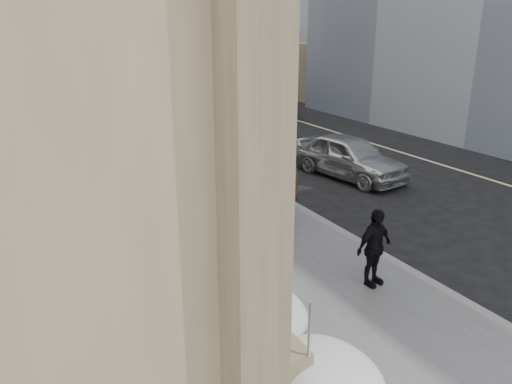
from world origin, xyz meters
TOP-DOWN VIEW (x-y plane):
  - ground at (0.00, 0.00)m, footprint 140.00×140.00m
  - sidewalk at (0.00, 10.00)m, footprint 5.00×80.00m
  - curb at (2.62, 10.00)m, footprint 0.24×80.00m
  - lane_line at (10.50, 10.00)m, footprint 0.15×70.00m
  - far_podium at (15.50, 10.00)m, footprint 2.00×80.00m
  - streetlight_mid at (2.74, 14.00)m, footprint 1.71×0.24m
  - streetlight_far at (2.74, 34.00)m, footprint 1.71×0.24m
  - traffic_signal at (2.07, 22.00)m, footprint 4.10×0.22m
  - snow_bank at (-1.42, 8.11)m, footprint 1.70×18.10m
  - mounted_horse_left at (-0.81, 4.61)m, footprint 1.46×2.38m
  - mounted_horse_right at (1.55, 5.60)m, footprint 1.72×1.92m
  - pedestrian at (1.39, 0.24)m, footprint 1.07×0.59m
  - car_silver at (6.11, 7.03)m, footprint 2.58×4.88m
  - car_grey at (10.72, 20.16)m, footprint 3.75×5.48m

SIDE VIEW (x-z plane):
  - ground at x=0.00m, z-range 0.00..0.00m
  - lane_line at x=10.50m, z-range 0.00..0.01m
  - sidewalk at x=0.00m, z-range 0.00..0.12m
  - curb at x=2.62m, z-range 0.00..0.12m
  - snow_bank at x=-1.42m, z-range 0.09..0.85m
  - car_grey at x=10.72m, z-range 0.00..1.47m
  - car_silver at x=6.11m, z-range 0.00..1.58m
  - pedestrian at x=1.39m, z-range 0.12..1.85m
  - mounted_horse_left at x=-0.81m, z-range -0.17..2.43m
  - mounted_horse_right at x=1.55m, z-range -0.09..2.60m
  - far_podium at x=15.50m, z-range 0.00..4.00m
  - traffic_signal at x=2.07m, z-range 1.00..7.00m
  - streetlight_mid at x=2.74m, z-range 0.58..8.58m
  - streetlight_far at x=2.74m, z-range 0.58..8.58m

